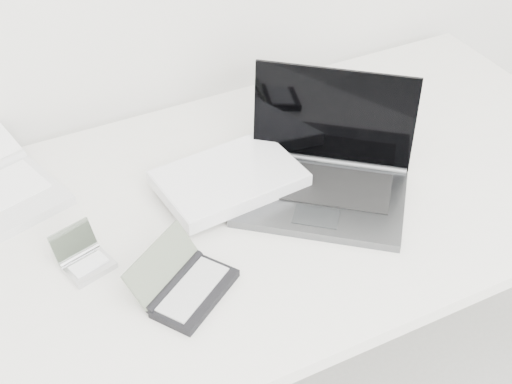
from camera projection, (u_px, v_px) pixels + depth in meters
name	position (u px, v px, depth m)	size (l,w,h in m)	color
desk	(260.00, 216.00, 1.48)	(1.60, 0.80, 0.73)	white
laptop_large	(284.00, 176.00, 1.45)	(0.52, 0.42, 0.23)	#505255
pda_silver	(84.00, 259.00, 1.30)	(0.10, 0.11, 0.07)	silver
palmtop_charcoal	(186.00, 286.00, 1.25)	(0.21, 0.20, 0.08)	black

